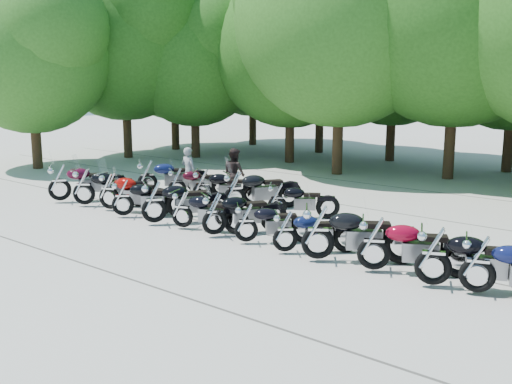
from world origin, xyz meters
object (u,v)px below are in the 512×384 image
Objects in this scene: motorcycle_1 at (84,185)px; motorcycle_4 at (154,200)px; motorcycle_9 at (318,230)px; rider_0 at (189,171)px; motorcycle_14 at (147,175)px; rider_1 at (234,173)px; motorcycle_6 at (214,212)px; motorcycle_3 at (123,196)px; motorcycle_7 at (246,221)px; motorcycle_16 at (203,185)px; motorcycle_17 at (235,189)px; motorcycle_0 at (59,181)px; motorcycle_2 at (109,189)px; motorcycle_8 at (285,230)px; motorcycle_11 at (434,254)px; motorcycle_15 at (177,182)px; motorcycle_10 at (374,242)px; motorcycle_5 at (182,208)px; motorcycle_18 at (277,198)px; motorcycle_12 at (478,262)px.

motorcycle_4 is at bearing -131.31° from motorcycle_1.
rider_0 reaches higher than motorcycle_9.
motorcycle_14 is 1.43× the size of rider_1.
motorcycle_1 is 5.71m from motorcycle_6.
motorcycle_3 is 4.27m from rider_1.
motorcycle_16 is at bearing 13.02° from motorcycle_7.
motorcycle_6 is 1.13× the size of motorcycle_7.
motorcycle_0 is at bearing 57.99° from motorcycle_17.
motorcycle_7 is (5.63, -0.13, -0.11)m from motorcycle_2.
motorcycle_8 is 0.83× the size of motorcycle_11.
motorcycle_4 is at bearing 122.15° from rider_0.
motorcycle_14 is 1.16× the size of motorcycle_15.
motorcycle_4 is 1.03× the size of motorcycle_10.
motorcycle_11 reaches higher than motorcycle_3.
rider_0 reaches higher than motorcycle_8.
motorcycle_4 is 1.07× the size of motorcycle_16.
motorcycle_9 reaches higher than motorcycle_15.
motorcycle_2 is 1.05m from motorcycle_3.
motorcycle_5 is at bearing -113.77° from motorcycle_2.
motorcycle_15 is at bearing 18.96° from motorcycle_7.
motorcycle_11 is at bearing -167.75° from motorcycle_17.
motorcycle_14 is (-7.96, 2.64, 0.12)m from motorcycle_8.
motorcycle_18 is (-0.06, 2.74, -0.07)m from motorcycle_6.
motorcycle_14 is at bearing -6.04° from motorcycle_3.
motorcycle_17 is at bearing 26.55° from motorcycle_9.
motorcycle_10 is (2.26, 0.08, 0.10)m from motorcycle_8.
motorcycle_10 is 2.16m from motorcycle_12.
motorcycle_3 is at bearing 166.54° from motorcycle_14.
motorcycle_16 is 1.49m from motorcycle_17.
motorcycle_15 is at bearing 50.45° from motorcycle_11.
motorcycle_0 reaches higher than motorcycle_3.
motorcycle_0 reaches higher than motorcycle_1.
motorcycle_0 reaches higher than motorcycle_8.
motorcycle_8 is 0.79× the size of motorcycle_9.
rider_1 reaches higher than motorcycle_11.
motorcycle_8 is at bearing -168.18° from motorcycle_15.
motorcycle_12 is at bearing -158.94° from motorcycle_15.
motorcycle_18 is at bearing -141.02° from motorcycle_17.
motorcycle_0 reaches higher than motorcycle_2.
motorcycle_0 is 1.10× the size of motorcycle_16.
motorcycle_5 is at bearing -177.31° from motorcycle_16.
motorcycle_12 is 12.63m from motorcycle_14.
motorcycle_11 is 6.60m from motorcycle_18.
motorcycle_3 is at bearing 46.43° from motorcycle_8.
motorcycle_5 is 2.26m from motorcycle_7.
motorcycle_1 is 6.27m from motorcycle_18.
motorcycle_2 reaches higher than motorcycle_15.
motorcycle_10 is at bearing -132.63° from motorcycle_3.
motorcycle_16 is 2.98m from motorcycle_18.
motorcycle_1 is 1.01× the size of motorcycle_14.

